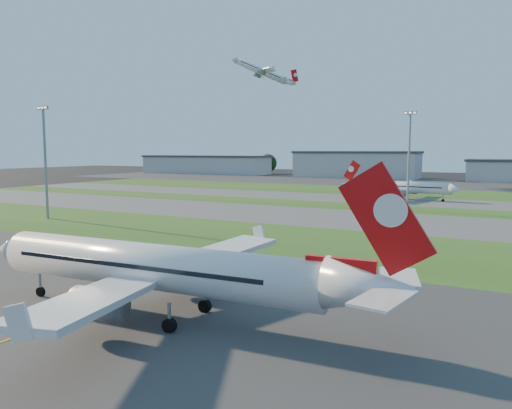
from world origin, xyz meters
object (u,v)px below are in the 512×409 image
Objects in this scene: airliner_parked at (155,268)px; airliner_taxiing at (403,187)px; light_mast_west at (45,155)px; light_mast_centre at (409,154)px.

airliner_parked is 1.21× the size of airliner_taxiing.
airliner_parked reaches higher than airliner_taxiing.
light_mast_west is at bearing 144.71° from airliner_parked.
airliner_taxiing is at bearing 54.04° from light_mast_west.
light_mast_west is 1.00× the size of light_mast_centre.
airliner_parked is 1.66× the size of light_mast_west.
light_mast_centre is at bearing 111.09° from airliner_taxiing.
light_mast_west is (-62.23, -85.79, 10.93)m from airliner_taxiing.
light_mast_centre reaches higher than airliner_parked.
airliner_taxiing is at bearing 104.62° from light_mast_centre.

